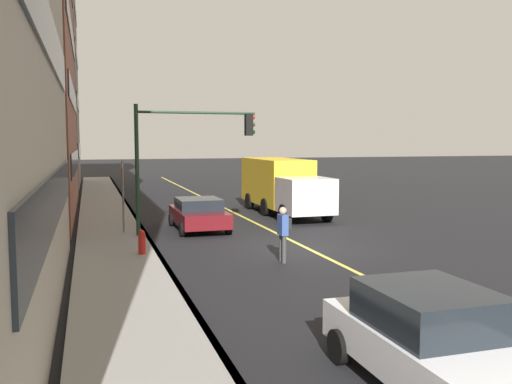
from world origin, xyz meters
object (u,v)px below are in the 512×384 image
at_px(car_white, 431,339).
at_px(street_sign_post, 123,192).
at_px(car_maroon, 199,213).
at_px(traffic_light_mast, 187,145).
at_px(fire_hydrant, 142,244).
at_px(pedestrian_with_backpack, 283,230).
at_px(truck_yellow, 282,185).

xyz_separation_m(car_white, street_sign_post, (15.40, 3.65, 0.98)).
distance_m(car_maroon, car_white, 15.96).
relative_size(traffic_light_mast, fire_hydrant, 5.58).
xyz_separation_m(car_white, pedestrian_with_backpack, (8.97, -0.87, 0.24)).
xyz_separation_m(truck_yellow, fire_hydrant, (-9.01, 8.10, -1.08)).
distance_m(street_sign_post, fire_hydrant, 4.73).
bearing_deg(fire_hydrant, car_white, -162.91).
relative_size(truck_yellow, street_sign_post, 2.73).
xyz_separation_m(car_white, fire_hydrant, (10.87, 3.34, -0.34)).
bearing_deg(truck_yellow, fire_hydrant, 138.02).
bearing_deg(traffic_light_mast, street_sign_post, 70.09).
distance_m(traffic_light_mast, street_sign_post, 3.21).
height_order(pedestrian_with_backpack, street_sign_post, street_sign_post).
bearing_deg(street_sign_post, car_maroon, -80.18).
bearing_deg(car_white, car_maroon, 1.65).
relative_size(car_white, traffic_light_mast, 0.76).
xyz_separation_m(car_maroon, truck_yellow, (3.93, -5.22, 0.82)).
bearing_deg(car_maroon, traffic_light_mast, 153.13).
distance_m(truck_yellow, pedestrian_with_backpack, 11.60).
height_order(truck_yellow, street_sign_post, street_sign_post).
xyz_separation_m(truck_yellow, traffic_light_mast, (-5.37, 5.95, 2.12)).
xyz_separation_m(traffic_light_mast, street_sign_post, (0.89, 2.46, -1.87)).
relative_size(pedestrian_with_backpack, fire_hydrant, 1.88).
bearing_deg(pedestrian_with_backpack, street_sign_post, 35.04).
bearing_deg(car_maroon, street_sign_post, 99.82).
relative_size(street_sign_post, fire_hydrant, 3.23).
xyz_separation_m(truck_yellow, street_sign_post, (-4.48, 8.41, 0.24)).
distance_m(pedestrian_with_backpack, traffic_light_mast, 6.47).
relative_size(car_maroon, car_white, 1.08).
bearing_deg(truck_yellow, traffic_light_mast, 132.04).
xyz_separation_m(car_maroon, car_white, (-15.95, -0.46, 0.08)).
relative_size(car_white, truck_yellow, 0.48).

